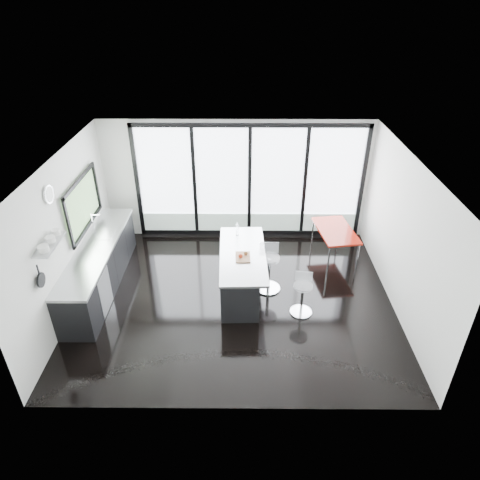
{
  "coord_description": "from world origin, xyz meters",
  "views": [
    {
      "loc": [
        0.15,
        -6.52,
        5.25
      ],
      "look_at": [
        0.1,
        0.3,
        1.15
      ],
      "focal_mm": 32.0,
      "sensor_mm": 36.0,
      "label": 1
    }
  ],
  "objects_px": {
    "island": "(239,271)",
    "red_table": "(334,243)",
    "bar_stool_near": "(302,299)",
    "bar_stool_far": "(269,273)"
  },
  "relations": [
    {
      "from": "island",
      "to": "red_table",
      "type": "relative_size",
      "value": 1.64
    },
    {
      "from": "bar_stool_near",
      "to": "red_table",
      "type": "height_order",
      "value": "red_table"
    },
    {
      "from": "island",
      "to": "red_table",
      "type": "distance_m",
      "value": 2.41
    },
    {
      "from": "bar_stool_near",
      "to": "bar_stool_far",
      "type": "distance_m",
      "value": 0.92
    },
    {
      "from": "island",
      "to": "bar_stool_near",
      "type": "relative_size",
      "value": 3.27
    },
    {
      "from": "bar_stool_near",
      "to": "bar_stool_far",
      "type": "height_order",
      "value": "bar_stool_far"
    },
    {
      "from": "island",
      "to": "bar_stool_near",
      "type": "bearing_deg",
      "value": -31.35
    },
    {
      "from": "bar_stool_near",
      "to": "bar_stool_far",
      "type": "relative_size",
      "value": 0.84
    },
    {
      "from": "island",
      "to": "bar_stool_near",
      "type": "height_order",
      "value": "island"
    },
    {
      "from": "island",
      "to": "red_table",
      "type": "height_order",
      "value": "island"
    }
  ]
}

